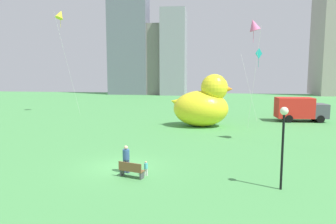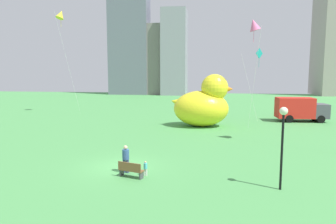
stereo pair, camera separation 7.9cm
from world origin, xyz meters
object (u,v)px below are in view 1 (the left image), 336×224
Objects in this scene: lamppost at (283,130)px; person_child at (146,168)px; person_adult at (126,158)px; box_truck at (300,109)px; park_bench at (131,170)px; kite_yellow at (60,15)px; kite_teal at (258,56)px; giant_inflatable_duck at (203,104)px; kite_pink at (254,25)px.

person_child is at bearing 170.62° from lamppost.
box_truck is (15.48, 21.60, 0.54)m from person_adult.
park_bench is at bearing -59.36° from person_adult.
person_adult is at bearing 120.64° from park_bench.
kite_yellow reaches higher than box_truck.
person_adult is at bearing 169.48° from lamppost.
lamppost reaches higher than person_child.
box_truck is at bearing 54.38° from person_adult.
park_bench is 27.09m from kite_teal.
giant_inflatable_duck is (4.10, 16.66, 1.51)m from person_adult.
person_adult is 0.27× the size of box_truck.
kite_yellow is at bearing 124.16° from person_child.
box_truck is at bearing 56.29° from park_bench.
park_bench is at bearing -117.62° from kite_pink.
kite_pink is (-6.46, -6.17, 9.05)m from box_truck.
box_truck is at bearing -17.82° from kite_teal.
person_child is 0.14× the size of box_truck.
kite_yellow is (-19.77, 7.92, 11.25)m from giant_inflatable_duck.
park_bench is 8.35m from lamppost.
person_adult is at bearing -114.74° from kite_teal.
kite_pink is at bearing 59.70° from person_adult.
giant_inflatable_duck is at bearing 166.05° from kite_pink.
lamppost is 0.71× the size of box_truck.
lamppost reaches higher than box_truck.
lamppost is at bearing -5.17° from park_bench.
park_bench is at bearing 174.83° from lamppost.
kite_teal is (-4.81, 1.55, 6.41)m from box_truck.
box_truck is 0.67× the size of kite_teal.
lamppost is at bearing -106.97° from box_truck.
kite_yellow is at bearing 122.54° from person_adult.
box_truck reaches higher than park_bench.
park_bench is 0.10× the size of kite_yellow.
kite_pink is (7.77, 15.82, 10.03)m from person_child.
person_child is 0.10× the size of kite_teal.
park_bench is at bearing -123.71° from box_truck.
person_child is at bearing 31.74° from park_bench.
park_bench is 0.36× the size of lamppost.
kite_pink reaches higher than lamppost.
kite_yellow is 26.52m from kite_pink.
giant_inflatable_duck is 0.47× the size of kite_yellow.
kite_yellow is (-24.09, 26.14, 10.64)m from lamppost.
giant_inflatable_duck reaches higher than park_bench.
person_child is 26.20m from box_truck.
person_adult is 20.29m from kite_pink.
kite_teal is 8.32m from kite_pink.
kite_teal is (26.35, -1.42, -5.81)m from kite_yellow.
kite_teal reaches higher than park_bench.
box_truck is at bearing -5.45° from kite_yellow.
park_bench is 32.90m from kite_yellow.
lamppost is at bearing -10.52° from person_adult.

